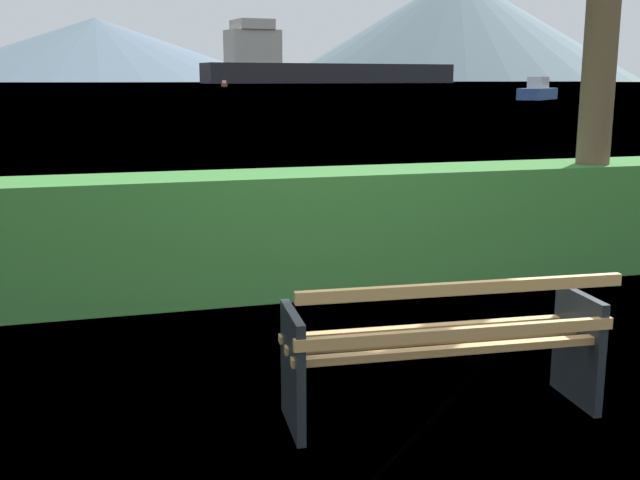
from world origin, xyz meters
TOP-DOWN VIEW (x-y plane):
  - ground_plane at (0.00, 0.00)m, footprint 1400.00×1400.00m
  - water_surface at (0.00, 306.13)m, footprint 620.00×620.00m
  - park_bench at (-0.00, -0.06)m, footprint 1.85×0.68m
  - hedge_row at (0.00, 2.83)m, footprint 10.42×0.80m
  - cargo_ship_large at (85.79, 313.09)m, footprint 111.83×32.26m
  - fishing_boat_near at (27.79, 183.98)m, footprint 1.76×4.50m
  - sailboat_mid at (37.64, 60.80)m, footprint 6.16×5.91m
  - distant_hills at (114.86, 586.75)m, footprint 839.63×324.91m

SIDE VIEW (x-z plane):
  - ground_plane at x=0.00m, z-range 0.00..0.00m
  - water_surface at x=0.00m, z-range 0.00..0.00m
  - park_bench at x=0.00m, z-range 0.00..0.86m
  - hedge_row at x=0.00m, z-range 0.00..1.09m
  - fishing_boat_near at x=27.79m, z-range -0.21..1.30m
  - sailboat_mid at x=37.64m, z-range -0.31..1.76m
  - cargo_ship_large at x=85.79m, z-range -5.46..19.33m
  - distant_hills at x=114.86m, z-range -9.01..78.23m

